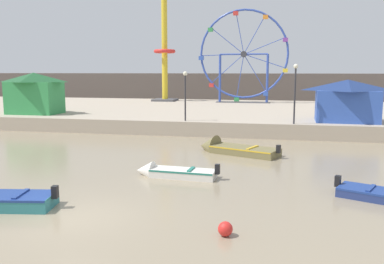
{
  "coord_description": "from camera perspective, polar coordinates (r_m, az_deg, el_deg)",
  "views": [
    {
      "loc": [
        6.56,
        -12.15,
        4.81
      ],
      "look_at": [
        1.71,
        10.88,
        1.33
      ],
      "focal_mm": 38.92,
      "sensor_mm": 36.0,
      "label": 1
    }
  ],
  "objects": [
    {
      "name": "promenade_lamp_near",
      "position": [
        29.93,
        13.95,
        6.23
      ],
      "size": [
        0.32,
        0.32,
        4.18
      ],
      "color": "#2D2D33",
      "rests_on": "quay_promenade"
    },
    {
      "name": "drop_tower_yellow_tower",
      "position": [
        51.78,
        -3.77,
        10.59
      ],
      "size": [
        2.8,
        2.8,
        13.48
      ],
      "color": "gold",
      "rests_on": "quay_promenade"
    },
    {
      "name": "promenade_lamp_far",
      "position": [
        30.93,
        -0.93,
        6.0
      ],
      "size": [
        0.32,
        0.32,
        3.67
      ],
      "color": "#2D2D33",
      "rests_on": "quay_promenade"
    },
    {
      "name": "mooring_buoy_orange",
      "position": [
        12.54,
        4.59,
        -13.1
      ],
      "size": [
        0.44,
        0.44,
        0.44
      ],
      "primitive_type": "sphere",
      "color": "red",
      "rests_on": "ground_plane"
    },
    {
      "name": "motorboat_white_red_stripe",
      "position": [
        19.14,
        -3.04,
        -5.51
      ],
      "size": [
        4.0,
        1.24,
        1.0
      ],
      "rotation": [
        0.0,
        0.0,
        3.08
      ],
      "color": "silver",
      "rests_on": "ground_plane"
    },
    {
      "name": "motorboat_olive_wood",
      "position": [
        24.73,
        5.07,
        -2.28
      ],
      "size": [
        5.19,
        3.29,
        1.47
      ],
      "rotation": [
        0.0,
        0.0,
        2.75
      ],
      "color": "olive",
      "rests_on": "ground_plane"
    },
    {
      "name": "distant_town_skyline",
      "position": [
        62.87,
        5.93,
        5.99
      ],
      "size": [
        140.0,
        3.0,
        4.4
      ],
      "primitive_type": "cube",
      "color": "#564C47",
      "rests_on": "ground_plane"
    },
    {
      "name": "quay_promenade",
      "position": [
        42.15,
        2.88,
        2.59
      ],
      "size": [
        110.0,
        23.91,
        1.09
      ],
      "primitive_type": "cube",
      "color": "tan",
      "rests_on": "ground_plane"
    },
    {
      "name": "carnival_booth_blue_tent",
      "position": [
        32.54,
        20.48,
        4.15
      ],
      "size": [
        4.9,
        3.54,
        3.08
      ],
      "rotation": [
        0.0,
        0.0,
        -0.04
      ],
      "color": "#3356B7",
      "rests_on": "quay_promenade"
    },
    {
      "name": "carnival_booth_green_kiosk",
      "position": [
        38.72,
        -20.77,
        5.09
      ],
      "size": [
        4.69,
        3.12,
        3.55
      ],
      "rotation": [
        0.0,
        0.0,
        0.01
      ],
      "color": "#33934C",
      "rests_on": "quay_promenade"
    },
    {
      "name": "ferris_wheel_blue_frame",
      "position": [
        49.2,
        7.1,
        10.29
      ],
      "size": [
        10.4,
        1.2,
        10.72
      ],
      "color": "#334CA8",
      "rests_on": "quay_promenade"
    },
    {
      "name": "ground_plane",
      "position": [
        14.62,
        -15.83,
        -11.13
      ],
      "size": [
        240.0,
        240.0,
        0.0
      ],
      "primitive_type": "plane",
      "color": "gray"
    }
  ]
}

